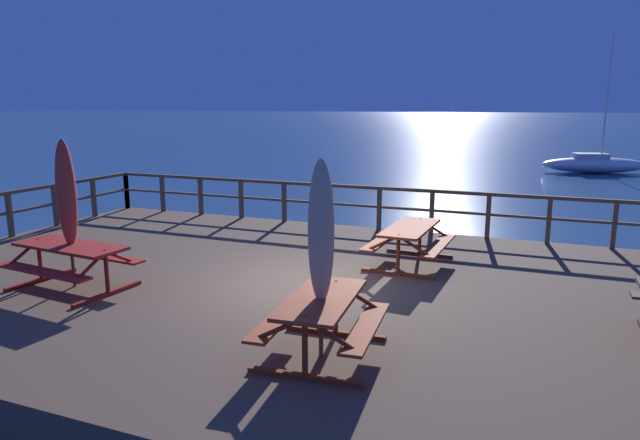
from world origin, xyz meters
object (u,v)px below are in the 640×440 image
at_px(picnic_table_front_left, 322,314).
at_px(picnic_table_mid_centre, 410,237).
at_px(patio_umbrella_short_front, 321,233).
at_px(sailboat_distant, 595,164).
at_px(picnic_table_back_right, 71,256).
at_px(patio_umbrella_short_mid, 66,194).

distance_m(picnic_table_front_left, picnic_table_mid_centre, 4.44).
bearing_deg(picnic_table_front_left, patio_umbrella_short_front, -86.65).
height_order(picnic_table_front_left, sailboat_distant, sailboat_distant).
relative_size(picnic_table_back_right, picnic_table_mid_centre, 1.07).
distance_m(picnic_table_back_right, picnic_table_mid_centre, 6.16).
height_order(picnic_table_back_right, sailboat_distant, sailboat_distant).
height_order(picnic_table_mid_centre, patio_umbrella_short_front, patio_umbrella_short_front).
relative_size(patio_umbrella_short_front, patio_umbrella_short_mid, 0.98).
distance_m(picnic_table_front_left, picnic_table_back_right, 5.00).
height_order(patio_umbrella_short_front, patio_umbrella_short_mid, patio_umbrella_short_mid).
xyz_separation_m(picnic_table_mid_centre, sailboat_distant, (5.02, 25.64, -0.85)).
bearing_deg(picnic_table_mid_centre, picnic_table_back_right, -144.51).
bearing_deg(picnic_table_mid_centre, picnic_table_front_left, -91.11).
xyz_separation_m(picnic_table_front_left, patio_umbrella_short_front, (0.00, -0.02, 1.02)).
bearing_deg(picnic_table_back_right, picnic_table_mid_centre, 35.49).
distance_m(patio_umbrella_short_mid, sailboat_distant, 30.89).
relative_size(picnic_table_front_left, patio_umbrella_short_front, 0.73).
bearing_deg(picnic_table_back_right, picnic_table_front_left, -9.94).
relative_size(picnic_table_front_left, picnic_table_mid_centre, 0.90).
bearing_deg(patio_umbrella_short_mid, patio_umbrella_short_front, -10.90).
relative_size(picnic_table_front_left, picnic_table_back_right, 0.84).
distance_m(picnic_table_back_right, patio_umbrella_short_mid, 1.05).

